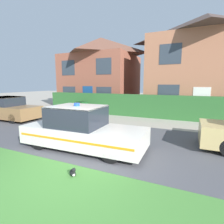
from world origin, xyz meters
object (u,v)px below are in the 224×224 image
object	(u,v)px
police_car	(82,129)
neighbour_car_far	(9,109)
wheelie_bin	(82,108)
cat	(73,172)
house_left	(101,72)
house_right	(203,64)

from	to	relation	value
police_car	neighbour_car_far	bearing A→B (deg)	160.44
police_car	wheelie_bin	size ratio (longest dim) A/B	4.47
neighbour_car_far	cat	bearing A→B (deg)	-27.71
house_left	cat	bearing A→B (deg)	-64.93
cat	wheelie_bin	world-z (taller)	wheelie_bin
cat	house_right	distance (m)	13.19
police_car	house_right	size ratio (longest dim) A/B	0.55
cat	neighbour_car_far	distance (m)	9.13
cat	wheelie_bin	xyz separation A→B (m)	(-4.76, 7.42, 0.40)
house_right	police_car	bearing A→B (deg)	-111.72
cat	wheelie_bin	bearing A→B (deg)	156.45
police_car	house_left	size ratio (longest dim) A/B	0.66
neighbour_car_far	police_car	bearing A→B (deg)	-18.81
police_car	wheelie_bin	bearing A→B (deg)	122.50
cat	neighbour_car_far	xyz separation A→B (m)	(-8.14, 4.09, 0.58)
neighbour_car_far	house_right	distance (m)	14.34
police_car	house_left	world-z (taller)	house_left
cat	police_car	bearing A→B (deg)	151.05
neighbour_car_far	house_left	world-z (taller)	house_left
police_car	house_right	distance (m)	11.69
police_car	house_right	world-z (taller)	house_right
cat	neighbour_car_far	world-z (taller)	neighbour_car_far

